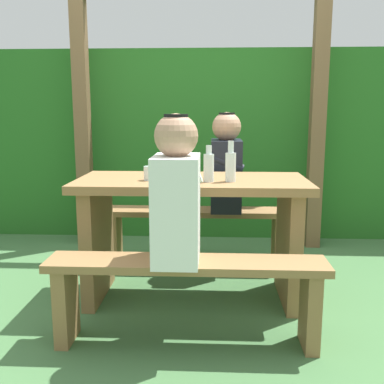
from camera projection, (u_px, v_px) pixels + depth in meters
The scene contains 12 objects.
ground_plane at pixel (192, 297), 2.86m from camera, with size 12.00×12.00×0.00m, color #426E3F.
hedge_backdrop at pixel (200, 143), 4.39m from camera, with size 6.40×0.68×1.72m, color #24611F.
pergola_post_left at pixel (83, 126), 3.85m from camera, with size 0.12×0.12×2.09m, color brown.
pergola_post_right at pixel (317, 126), 3.75m from camera, with size 0.12×0.12×2.09m, color brown.
picnic_table at pixel (192, 218), 2.77m from camera, with size 1.40×0.64×0.77m.
bench_near at pixel (186, 284), 2.24m from camera, with size 1.40×0.24×0.45m.
bench_far at pixel (196, 226), 3.37m from camera, with size 1.40×0.24×0.45m.
person_white_shirt at pixel (177, 194), 2.16m from camera, with size 0.25×0.35×0.72m.
person_black_coat at pixel (226, 166), 3.27m from camera, with size 0.25×0.35×0.72m.
drinking_glass at pixel (150, 173), 2.66m from camera, with size 0.07×0.07×0.08m, color silver.
bottle_left at pixel (209, 166), 2.59m from camera, with size 0.06×0.06×0.21m.
bottle_right at pixel (231, 165), 2.59m from camera, with size 0.06×0.06×0.24m.
Camera 1 is at (0.13, -2.69, 1.18)m, focal length 41.73 mm.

